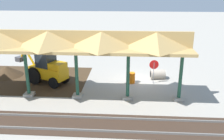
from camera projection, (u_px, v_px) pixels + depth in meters
The scene contains 9 objects.
ground_plane at pixel (140, 81), 21.34m from camera, with size 120.00×120.00×0.00m, color #9E998E.
dirt_work_zone at pixel (28, 79), 21.76m from camera, with size 10.40×7.00×0.01m, color #42301E.
platform_canopy at pixel (23, 40), 17.16m from camera, with size 23.03×3.20×4.90m.
rail_tracks at pixel (146, 126), 14.41m from camera, with size 60.00×2.58×0.15m.
stop_sign at pixel (154, 67), 20.37m from camera, with size 0.76×0.11×2.01m.
backhoe at pixel (47, 68), 20.55m from camera, with size 5.00×3.19×2.82m.
dirt_mound at pixel (7, 75), 22.64m from camera, with size 5.81×5.81×1.78m, color #42301E.
concrete_pipe at pixel (158, 74), 21.73m from camera, with size 1.32×0.97×0.84m.
traffic_barrel at pixel (132, 78), 20.77m from camera, with size 0.56×0.56×0.90m, color orange.
Camera 1 is at (1.09, 20.01, 7.76)m, focal length 40.00 mm.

